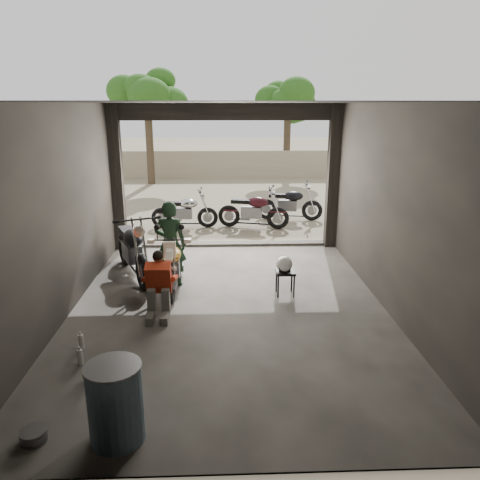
{
  "coord_description": "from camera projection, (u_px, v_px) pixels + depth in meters",
  "views": [
    {
      "loc": [
        -0.09,
        -6.9,
        3.18
      ],
      "look_at": [
        0.2,
        0.6,
        0.99
      ],
      "focal_mm": 35.0,
      "sensor_mm": 36.0,
      "label": 1
    }
  ],
  "objects": [
    {
      "name": "ground",
      "position": [
        229.0,
        309.0,
        7.51
      ],
      "size": [
        80.0,
        80.0,
        0.0
      ],
      "primitive_type": "plane",
      "color": "#7A6D56",
      "rests_on": "ground"
    },
    {
      "name": "garage",
      "position": [
        228.0,
        224.0,
        7.68
      ],
      "size": [
        7.0,
        7.13,
        3.2
      ],
      "color": "#2D2B28",
      "rests_on": "ground"
    },
    {
      "name": "boundary_wall",
      "position": [
        224.0,
        164.0,
        20.78
      ],
      "size": [
        18.0,
        0.3,
        1.2
      ],
      "primitive_type": "cube",
      "color": "gray",
      "rests_on": "ground"
    },
    {
      "name": "tree_left",
      "position": [
        146.0,
        82.0,
        18.28
      ],
      "size": [
        2.2,
        2.2,
        5.6
      ],
      "color": "#382B1E",
      "rests_on": "ground"
    },
    {
      "name": "tree_right",
      "position": [
        288.0,
        95.0,
        20.05
      ],
      "size": [
        2.2,
        2.2,
        5.0
      ],
      "color": "#382B1E",
      "rests_on": "ground"
    },
    {
      "name": "main_bike",
      "position": [
        174.0,
        260.0,
        8.2
      ],
      "size": [
        0.67,
        1.62,
        1.08
      ],
      "primitive_type": null,
      "rotation": [
        0.0,
        0.0,
        0.0
      ],
      "color": "beige",
      "rests_on": "ground"
    },
    {
      "name": "left_bike",
      "position": [
        132.0,
        245.0,
        8.78
      ],
      "size": [
        1.45,
        2.03,
        1.27
      ],
      "primitive_type": null,
      "rotation": [
        0.0,
        0.0,
        0.41
      ],
      "color": "black",
      "rests_on": "ground"
    },
    {
      "name": "outside_bike_a",
      "position": [
        184.0,
        209.0,
        12.33
      ],
      "size": [
        1.54,
        0.64,
        1.04
      ],
      "primitive_type": null,
      "rotation": [
        0.0,
        0.0,
        1.56
      ],
      "color": "black",
      "rests_on": "ground"
    },
    {
      "name": "outside_bike_b",
      "position": [
        253.0,
        207.0,
        12.3
      ],
      "size": [
        1.76,
        1.03,
        1.12
      ],
      "primitive_type": null,
      "rotation": [
        0.0,
        0.0,
        1.34
      ],
      "color": "#3B0E16",
      "rests_on": "ground"
    },
    {
      "name": "outside_bike_c",
      "position": [
        289.0,
        201.0,
        13.17
      ],
      "size": [
        1.72,
        0.95,
        1.1
      ],
      "primitive_type": null,
      "rotation": [
        0.0,
        0.0,
        1.39
      ],
      "color": "black",
      "rests_on": "ground"
    },
    {
      "name": "rider",
      "position": [
        170.0,
        244.0,
        8.31
      ],
      "size": [
        0.62,
        0.45,
        1.56
      ],
      "primitive_type": "imported",
      "rotation": [
        0.0,
        0.0,
        3.0
      ],
      "color": "black",
      "rests_on": "ground"
    },
    {
      "name": "mechanic",
      "position": [
        158.0,
        288.0,
        7.08
      ],
      "size": [
        0.51,
        0.69,
        1.0
      ],
      "primitive_type": null,
      "rotation": [
        0.0,
        0.0,
        -0.0
      ],
      "color": "#BC3719",
      "rests_on": "ground"
    },
    {
      "name": "stool",
      "position": [
        285.0,
        275.0,
        7.96
      ],
      "size": [
        0.32,
        0.32,
        0.45
      ],
      "rotation": [
        0.0,
        0.0,
        0.36
      ],
      "color": "black",
      "rests_on": "ground"
    },
    {
      "name": "helmet",
      "position": [
        284.0,
        264.0,
        7.88
      ],
      "size": [
        0.35,
        0.36,
        0.26
      ],
      "primitive_type": "ellipsoid",
      "rotation": [
        0.0,
        0.0,
        -0.28
      ],
      "color": "white",
      "rests_on": "stool"
    },
    {
      "name": "oil_drum",
      "position": [
        116.0,
        404.0,
        4.48
      ],
      "size": [
        0.58,
        0.58,
        0.82
      ],
      "primitive_type": "cylinder",
      "rotation": [
        0.0,
        0.0,
        0.12
      ],
      "color": "#384E5E",
      "rests_on": "ground"
    },
    {
      "name": "sign_post",
      "position": [
        374.0,
        173.0,
        10.38
      ],
      "size": [
        0.84,
        0.08,
        2.52
      ],
      "rotation": [
        0.0,
        0.0,
        0.24
      ],
      "color": "black",
      "rests_on": "ground"
    }
  ]
}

